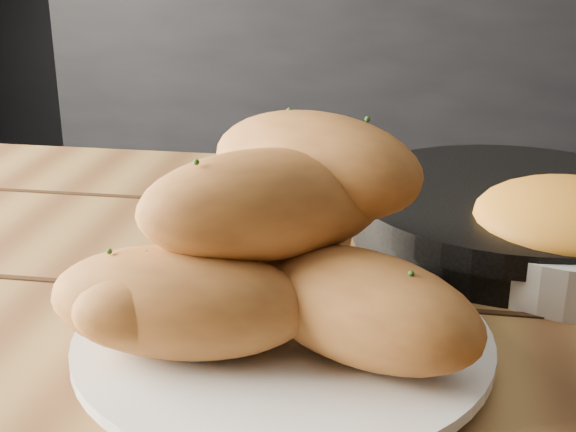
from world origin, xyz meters
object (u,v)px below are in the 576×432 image
object	(u,v)px
bread_rolls	(268,254)
bowl	(573,234)
skillet	(517,213)
plate	(283,343)

from	to	relation	value
bread_rolls	bowl	distance (m)	0.28
bread_rolls	bowl	xyz separation A→B (m)	(0.21, 0.17, -0.04)
bread_rolls	skillet	world-z (taller)	bread_rolls
bread_rolls	skillet	distance (m)	0.30
bread_rolls	skillet	xyz separation A→B (m)	(0.18, 0.23, -0.05)
skillet	bowl	distance (m)	0.08
skillet	bowl	bearing A→B (deg)	-61.63
plate	bowl	xyz separation A→B (m)	(0.21, 0.17, 0.02)
bread_rolls	bowl	size ratio (longest dim) A/B	1.47
plate	bowl	distance (m)	0.27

